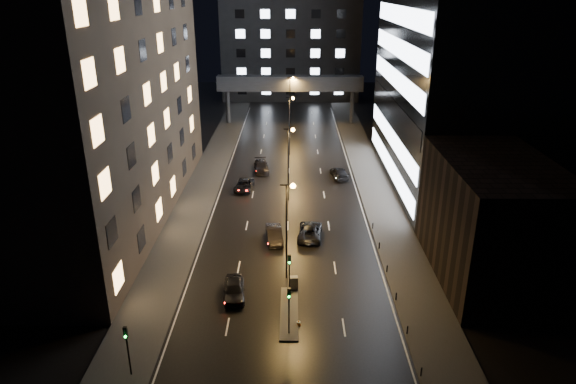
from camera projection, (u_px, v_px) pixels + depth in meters
name	position (u px, v px, depth m)	size (l,w,h in m)	color
ground	(289.00, 171.00, 81.09)	(160.00, 160.00, 0.00)	black
sidewalk_left	(205.00, 181.00, 76.52)	(5.00, 110.00, 0.15)	#383533
sidewalk_right	(373.00, 182.00, 76.32)	(5.00, 110.00, 0.15)	#383533
building_left	(93.00, 53.00, 58.95)	(15.00, 48.00, 40.00)	#2D2319
building_right_low	(492.00, 220.00, 49.93)	(10.00, 18.00, 12.00)	black
building_right_glass	(475.00, 23.00, 68.75)	(20.00, 36.00, 45.00)	black
building_far	(291.00, 48.00, 130.19)	(34.00, 14.00, 25.00)	#333335
skybridge	(290.00, 84.00, 105.78)	(30.00, 3.00, 10.00)	#333335
median_island	(289.00, 313.00, 45.82)	(1.60, 8.00, 0.15)	#383533
traffic_signal_near	(289.00, 269.00, 47.00)	(0.28, 0.34, 4.40)	black
traffic_signal_far	(289.00, 303.00, 41.90)	(0.28, 0.34, 4.40)	black
traffic_signal_corner	(127.00, 344.00, 37.42)	(0.28, 0.34, 4.40)	black
bollard_row	(391.00, 282.00, 49.77)	(0.12, 25.12, 0.90)	black
streetlight_near	(288.00, 219.00, 48.98)	(1.45, 0.50, 10.15)	black
streetlight_mid_a	(290.00, 155.00, 67.52)	(1.45, 0.50, 10.15)	black
streetlight_mid_b	(290.00, 118.00, 86.07)	(1.45, 0.50, 10.15)	black
streetlight_far	(291.00, 95.00, 104.62)	(1.45, 0.50, 10.15)	black
car_away_a	(234.00, 289.00, 47.98)	(1.93, 4.80, 1.63)	black
car_away_b	(274.00, 235.00, 58.56)	(1.69, 4.86, 1.60)	black
car_away_c	(244.00, 185.00, 73.29)	(2.31, 5.00, 1.39)	black
car_away_d	(261.00, 166.00, 80.64)	(2.18, 5.36, 1.56)	black
car_toward_a	(310.00, 231.00, 59.46)	(2.64, 5.72, 1.59)	black
car_toward_b	(339.00, 173.00, 77.87)	(2.12, 5.22, 1.52)	black
utility_cabinet	(294.00, 283.00, 48.96)	(0.79, 0.55, 1.35)	#454547
cone_a	(299.00, 323.00, 44.15)	(0.41, 0.41, 0.51)	orange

